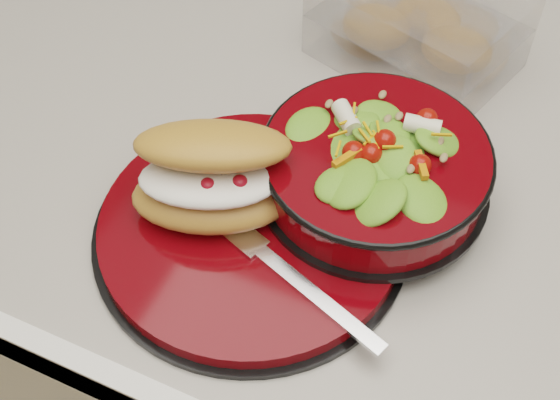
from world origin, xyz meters
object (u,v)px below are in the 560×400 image
at_px(croissant, 212,177).
at_px(pastry_box, 418,26).
at_px(fork, 294,278).
at_px(island_counter, 418,361).
at_px(dinner_plate, 251,230).
at_px(salad_bowl, 376,162).

xyz_separation_m(croissant, pastry_box, (0.09, 0.29, -0.02)).
bearing_deg(fork, pastry_box, 20.41).
bearing_deg(island_counter, pastry_box, 134.13).
bearing_deg(dinner_plate, pastry_box, 79.44).
height_order(fork, pastry_box, pastry_box).
distance_m(island_counter, dinner_plate, 0.52).
xyz_separation_m(dinner_plate, salad_bowl, (0.08, 0.09, 0.04)).
height_order(island_counter, fork, fork).
relative_size(croissant, fork, 0.90).
bearing_deg(island_counter, dinner_plate, -131.03).
bearing_deg(croissant, dinner_plate, -28.39).
xyz_separation_m(salad_bowl, fork, (-0.02, -0.12, -0.03)).
distance_m(fork, pastry_box, 0.34).
height_order(island_counter, pastry_box, pastry_box).
bearing_deg(salad_bowl, croissant, -146.07).
relative_size(island_counter, fork, 6.95).
distance_m(dinner_plate, croissant, 0.06).
height_order(salad_bowl, pastry_box, salad_bowl).
xyz_separation_m(island_counter, pastry_box, (-0.11, 0.11, 0.49)).
xyz_separation_m(fork, pastry_box, (-0.00, 0.34, 0.02)).
bearing_deg(croissant, pastry_box, 49.49).
bearing_deg(island_counter, croissant, -137.61).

